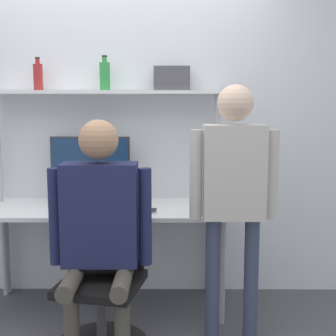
# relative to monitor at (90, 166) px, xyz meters

# --- Properties ---
(ground_plane) EXTENTS (12.00, 12.00, 0.00)m
(ground_plane) POSITION_rel_monitor_xyz_m (0.13, -0.52, -1.03)
(ground_plane) COLOR #4C4C51
(wall_back) EXTENTS (8.00, 0.06, 2.70)m
(wall_back) POSITION_rel_monitor_xyz_m (0.13, 0.17, 0.32)
(wall_back) COLOR silver
(wall_back) RESTS_ON ground_plane
(desk) EXTENTS (1.77, 0.64, 0.75)m
(desk) POSITION_rel_monitor_xyz_m (0.13, -0.18, -0.36)
(desk) COLOR white
(desk) RESTS_ON ground_plane
(shelf_unit) EXTENTS (1.68, 0.22, 1.59)m
(shelf_unit) POSITION_rel_monitor_xyz_m (0.13, 0.02, 0.31)
(shelf_unit) COLOR white
(shelf_unit) RESTS_ON ground_plane
(monitor) EXTENTS (0.60, 0.18, 0.50)m
(monitor) POSITION_rel_monitor_xyz_m (0.00, 0.00, 0.00)
(monitor) COLOR #333338
(monitor) RESTS_ON desk
(laptop) EXTENTS (0.34, 0.22, 0.21)m
(laptop) POSITION_rel_monitor_xyz_m (0.18, -0.30, -0.22)
(laptop) COLOR silver
(laptop) RESTS_ON desk
(cell_phone) EXTENTS (0.07, 0.15, 0.01)m
(cell_phone) POSITION_rel_monitor_xyz_m (0.48, -0.31, -0.27)
(cell_phone) COLOR silver
(cell_phone) RESTS_ON desk
(office_chair) EXTENTS (0.56, 0.56, 0.91)m
(office_chair) POSITION_rel_monitor_xyz_m (0.20, -0.78, -0.75)
(office_chair) COLOR black
(office_chair) RESTS_ON ground_plane
(person_seated) EXTENTS (0.61, 0.48, 1.41)m
(person_seated) POSITION_rel_monitor_xyz_m (0.19, -0.82, -0.20)
(person_seated) COLOR #4C473D
(person_seated) RESTS_ON ground_plane
(person_standing) EXTENTS (0.54, 0.22, 1.61)m
(person_standing) POSITION_rel_monitor_xyz_m (0.99, -0.68, -0.01)
(person_standing) COLOR #38425B
(person_standing) RESTS_ON ground_plane
(bottle_red) EXTENTS (0.07, 0.07, 0.24)m
(bottle_red) POSITION_rel_monitor_xyz_m (-0.37, 0.02, 0.66)
(bottle_red) COLOR maroon
(bottle_red) RESTS_ON shelf_unit
(bottle_green) EXTENTS (0.08, 0.08, 0.25)m
(bottle_green) POSITION_rel_monitor_xyz_m (0.12, 0.02, 0.66)
(bottle_green) COLOR #2D8C3F
(bottle_green) RESTS_ON shelf_unit
(storage_box) EXTENTS (0.26, 0.17, 0.17)m
(storage_box) POSITION_rel_monitor_xyz_m (0.61, 0.02, 0.64)
(storage_box) COLOR #4C4C51
(storage_box) RESTS_ON shelf_unit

